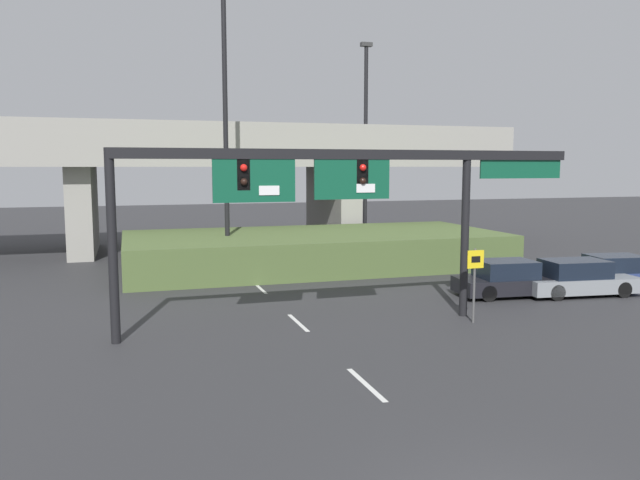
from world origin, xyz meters
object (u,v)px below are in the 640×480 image
(speed_limit_sign, at_px, (475,275))
(highway_light_pole_near, at_px, (366,142))
(parked_sedan_near_right, at_px, (508,280))
(signal_gantry, at_px, (340,183))
(highway_light_pole_far, at_px, (225,110))
(parked_sedan_far_right, at_px, (617,273))
(parked_sedan_mid_right, at_px, (577,279))

(speed_limit_sign, relative_size, highway_light_pole_near, 0.20)
(parked_sedan_near_right, bearing_deg, signal_gantry, -157.43)
(highway_light_pole_far, height_order, parked_sedan_far_right, highway_light_pole_far)
(speed_limit_sign, xyz_separation_m, parked_sedan_near_right, (3.65, 3.47, -0.97))
(speed_limit_sign, xyz_separation_m, highway_light_pole_near, (3.24, 18.35, 5.08))
(highway_light_pole_far, height_order, parked_sedan_near_right, highway_light_pole_far)
(parked_sedan_mid_right, bearing_deg, parked_sedan_far_right, 22.65)
(speed_limit_sign, bearing_deg, parked_sedan_far_right, 21.50)
(signal_gantry, relative_size, parked_sedan_far_right, 3.46)
(parked_sedan_near_right, xyz_separation_m, parked_sedan_mid_right, (2.79, -0.68, -0.00))
(highway_light_pole_far, bearing_deg, parked_sedan_far_right, -31.71)
(signal_gantry, relative_size, parked_sedan_near_right, 3.52)
(speed_limit_sign, bearing_deg, signal_gantry, 167.11)
(speed_limit_sign, distance_m, highway_light_pole_near, 19.31)
(parked_sedan_near_right, height_order, parked_sedan_far_right, parked_sedan_near_right)
(speed_limit_sign, height_order, highway_light_pole_far, highway_light_pole_far)
(signal_gantry, bearing_deg, speed_limit_sign, -12.89)
(parked_sedan_near_right, xyz_separation_m, parked_sedan_far_right, (5.57, 0.16, -0.02))
(speed_limit_sign, xyz_separation_m, parked_sedan_far_right, (9.22, 3.63, -0.99))
(speed_limit_sign, distance_m, parked_sedan_mid_right, 7.09)
(parked_sedan_far_right, bearing_deg, highway_light_pole_far, 156.39)
(speed_limit_sign, relative_size, parked_sedan_near_right, 0.57)
(highway_light_pole_far, relative_size, parked_sedan_mid_right, 3.09)
(parked_sedan_mid_right, height_order, parked_sedan_far_right, parked_sedan_mid_right)
(highway_light_pole_far, relative_size, parked_sedan_near_right, 3.42)
(signal_gantry, distance_m, speed_limit_sign, 5.44)
(highway_light_pole_far, bearing_deg, parked_sedan_mid_right, -39.35)
(highway_light_pole_far, bearing_deg, signal_gantry, -81.60)
(highway_light_pole_near, distance_m, highway_light_pole_far, 10.84)
(highway_light_pole_near, bearing_deg, parked_sedan_mid_right, -78.39)
(signal_gantry, height_order, parked_sedan_far_right, signal_gantry)
(signal_gantry, relative_size, highway_light_pole_near, 1.23)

